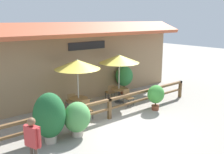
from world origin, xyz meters
TOP-DOWN VIEW (x-y plane):
  - ground_plane at (0.00, 0.00)m, footprint 60.00×60.00m
  - building_facade at (0.00, 4.10)m, footprint 14.28×1.49m
  - patio_railing at (0.00, 1.05)m, footprint 10.40×0.14m
  - patio_umbrella_near at (-0.72, 2.49)m, footprint 2.10×2.10m
  - dining_table_near at (-0.72, 2.49)m, footprint 0.87×0.87m
  - chair_near_streetside at (-0.75, 1.76)m, footprint 0.51×0.51m
  - chair_near_wallside at (-0.73, 3.21)m, footprint 0.51×0.51m
  - patio_umbrella_middle at (1.81, 2.54)m, footprint 2.10×2.10m
  - dining_table_middle at (1.81, 2.54)m, footprint 0.87×0.87m
  - chair_middle_streetside at (1.87, 1.90)m, footprint 0.44×0.44m
  - chair_middle_wallside at (1.74, 3.18)m, footprint 0.51×0.51m
  - potted_plant_small_flowering at (-1.98, 0.49)m, footprint 1.04×0.94m
  - potted_plant_entrance_palm at (2.47, 0.53)m, footprint 0.87×0.78m
  - potted_plant_tall_tropical at (-3.02, 0.66)m, footprint 1.17×1.05m
  - potted_plant_corner_fern at (3.07, 3.55)m, footprint 1.08×0.97m
  - pedestrian at (-4.19, -0.79)m, footprint 0.36×0.57m

SIDE VIEW (x-z plane):
  - ground_plane at x=0.00m, z-range 0.00..0.00m
  - chair_near_streetside at x=-0.75m, z-range 0.04..0.87m
  - chair_near_wallside at x=-0.73m, z-range 0.04..0.87m
  - chair_middle_streetside at x=1.87m, z-range 0.04..0.87m
  - chair_middle_wallside at x=1.74m, z-range 0.04..0.87m
  - dining_table_near at x=-0.72m, z-range 0.23..0.99m
  - dining_table_middle at x=1.81m, z-range 0.23..0.99m
  - patio_railing at x=0.00m, z-range 0.22..1.17m
  - potted_plant_small_flowering at x=-1.98m, z-range 0.06..1.42m
  - potted_plant_entrance_palm at x=2.47m, z-range 0.14..1.40m
  - potted_plant_tall_tropical at x=-3.02m, z-range 0.08..1.95m
  - potted_plant_corner_fern at x=3.07m, z-range 0.20..1.89m
  - pedestrian at x=-4.19m, z-range 0.25..1.97m
  - building_facade at x=0.00m, z-range 0.05..4.28m
  - patio_umbrella_near at x=-0.72m, z-range 1.06..3.67m
  - patio_umbrella_middle at x=1.81m, z-range 1.06..3.67m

